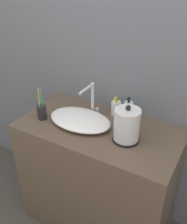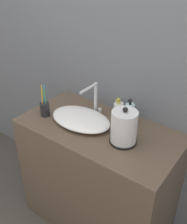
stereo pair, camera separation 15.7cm
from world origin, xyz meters
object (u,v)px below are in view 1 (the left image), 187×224
Objects in this scene: faucet at (92,97)px; toothbrush_cup at (42,111)px; electric_kettle at (127,126)px; lotion_bottle at (116,108)px; shampoo_bottle at (128,111)px.

toothbrush_cup is at bearing -139.88° from faucet.
electric_kettle reaches higher than faucet.
toothbrush_cup is 0.48m from lotion_bottle.
electric_kettle reaches higher than lotion_bottle.
toothbrush_cup is 1.68× the size of lotion_bottle.
electric_kettle reaches higher than shampoo_bottle.
faucet reaches higher than lotion_bottle.
electric_kettle is 1.77× the size of lotion_bottle.
faucet is 0.95× the size of electric_kettle.
faucet is 0.35m from electric_kettle.
faucet is 1.01× the size of toothbrush_cup.
electric_kettle is 0.56m from toothbrush_cup.
electric_kettle is at bearing -25.59° from faucet.
lotion_bottle is at bearing 36.33° from toothbrush_cup.
electric_kettle is 0.21m from shampoo_bottle.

